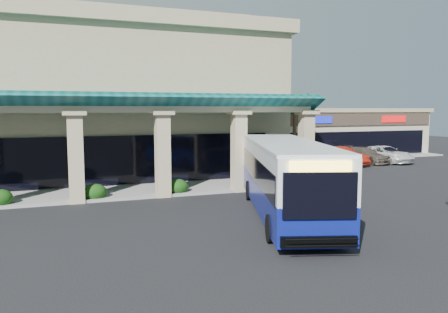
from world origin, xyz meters
name	(u,v)px	position (x,y,z in m)	size (l,w,h in m)	color
ground	(252,213)	(0.00, 0.00, 0.00)	(110.00, 110.00, 0.00)	black
main_building	(62,97)	(-8.00, 16.00, 5.67)	(30.80, 14.80, 11.35)	tan
arcade	(65,146)	(-8.00, 6.80, 2.85)	(30.00, 6.20, 5.70)	#0E5354
strip_mall	(311,130)	(18.00, 24.00, 2.45)	(22.50, 12.50, 4.90)	beige
palm_0	(295,129)	(8.50, 11.00, 3.30)	(2.40, 2.40, 6.60)	#175215
palm_1	(287,132)	(9.50, 14.00, 2.90)	(2.40, 2.40, 5.80)	#175215
broadleaf_tree	(241,135)	(7.50, 19.00, 2.41)	(2.60, 2.60, 4.81)	#13390D
transit_bus	(286,179)	(1.20, -1.00, 1.68)	(2.80, 12.04, 3.36)	navy
car_silver	(298,159)	(9.94, 12.90, 0.77)	(1.81, 4.50, 1.53)	#0E0D54
car_white	(341,156)	(14.38, 13.21, 0.80)	(1.68, 4.83, 1.59)	#AD1D0D
car_red	(364,155)	(17.27, 13.81, 0.71)	(1.98, 4.88, 1.42)	#5E5449
car_gray	(385,154)	(19.33, 13.49, 0.74)	(2.47, 5.36, 1.49)	white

